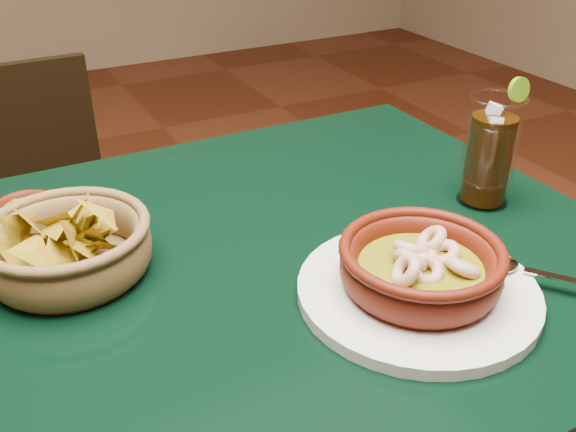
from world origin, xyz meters
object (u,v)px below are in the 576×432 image
chip_basket (68,246)px  dining_table (188,338)px  cola_drink (490,152)px  dining_chair (40,239)px  shrimp_plate (420,273)px

chip_basket → dining_table: bearing=-32.3°
chip_basket → cola_drink: (0.59, -0.10, 0.04)m
dining_table → cola_drink: 0.51m
chip_basket → cola_drink: cola_drink is taller
dining_chair → chip_basket: 0.71m
cola_drink → chip_basket: bearing=170.7°
dining_table → dining_chair: (-0.11, 0.70, -0.20)m
shrimp_plate → chip_basket: bearing=145.3°
dining_table → shrimp_plate: 0.32m
dining_table → chip_basket: size_ratio=5.04×
chip_basket → cola_drink: 0.60m
dining_table → shrimp_plate: size_ratio=3.41×
dining_chair → cola_drink: 1.00m
shrimp_plate → dining_table: bearing=144.1°
dining_chair → chip_basket: size_ratio=3.46×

